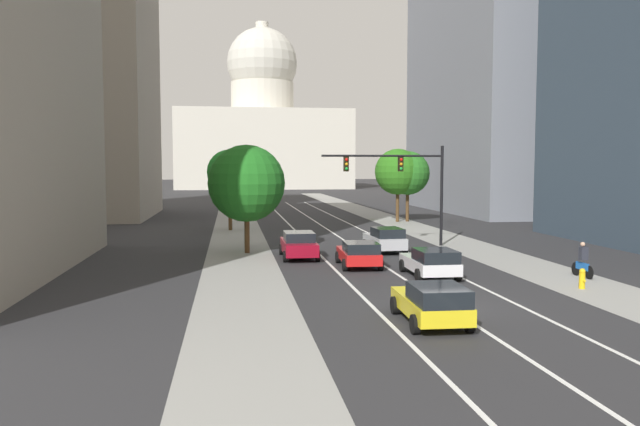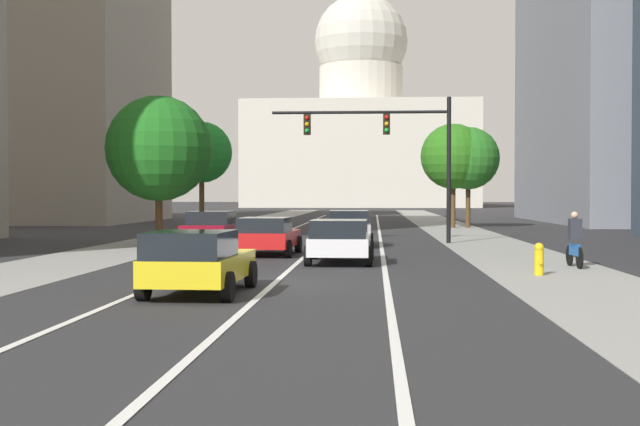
% 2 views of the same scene
% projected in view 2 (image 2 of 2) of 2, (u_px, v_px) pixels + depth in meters
% --- Properties ---
extents(ground_plane, '(400.00, 400.00, 0.00)m').
position_uv_depth(ground_plane, '(340.00, 225.00, 60.57)').
color(ground_plane, '#2B2B2D').
extents(sidewalk_left, '(3.99, 130.00, 0.01)m').
position_uv_depth(sidewalk_left, '(225.00, 228.00, 56.08)').
color(sidewalk_left, gray).
rests_on(sidewalk_left, ground).
extents(sidewalk_right, '(3.99, 130.00, 0.01)m').
position_uv_depth(sidewalk_right, '(451.00, 228.00, 55.09)').
color(sidewalk_right, gray).
rests_on(sidewalk_right, ground).
extents(lane_stripe_left, '(0.16, 90.00, 0.01)m').
position_uv_depth(lane_stripe_left, '(278.00, 235.00, 45.79)').
color(lane_stripe_left, white).
rests_on(lane_stripe_left, ground).
extents(lane_stripe_center, '(0.16, 90.00, 0.01)m').
position_uv_depth(lane_stripe_center, '(329.00, 235.00, 45.61)').
color(lane_stripe_center, white).
rests_on(lane_stripe_center, ground).
extents(lane_stripe_right, '(0.16, 90.00, 0.01)m').
position_uv_depth(lane_stripe_right, '(380.00, 235.00, 45.42)').
color(lane_stripe_right, white).
rests_on(lane_stripe_right, ground).
extents(office_tower_far_left, '(18.28, 19.79, 31.88)m').
position_uv_depth(office_tower_far_left, '(38.00, 29.00, 68.43)').
color(office_tower_far_left, '#9E9384').
rests_on(office_tower_far_left, ground).
extents(capitol_building, '(41.89, 29.17, 41.26)m').
position_uv_depth(capitol_building, '(361.00, 132.00, 155.89)').
color(capitol_building, beige).
rests_on(capitol_building, ground).
extents(car_red, '(2.21, 4.13, 1.41)m').
position_uv_depth(car_red, '(268.00, 235.00, 30.39)').
color(car_red, red).
rests_on(car_red, ground).
extents(car_yellow, '(2.11, 4.09, 1.45)m').
position_uv_depth(car_yellow, '(198.00, 261.00, 18.31)').
color(car_yellow, yellow).
rests_on(car_yellow, ground).
extents(car_silver, '(2.11, 4.15, 1.56)m').
position_uv_depth(car_silver, '(349.00, 227.00, 35.76)').
color(car_silver, '#B2B5BA').
rests_on(car_silver, ground).
extents(car_white, '(2.16, 4.19, 1.44)m').
position_uv_depth(car_white, '(340.00, 240.00, 26.78)').
color(car_white, silver).
rests_on(car_white, ground).
extents(car_crimson, '(2.09, 4.50, 1.55)m').
position_uv_depth(car_crimson, '(212.00, 229.00, 34.34)').
color(car_crimson, maroon).
rests_on(car_crimson, ground).
extents(traffic_signal_mast, '(8.26, 0.39, 6.73)m').
position_uv_depth(traffic_signal_mast, '(392.00, 140.00, 38.09)').
color(traffic_signal_mast, black).
rests_on(traffic_signal_mast, ground).
extents(fire_hydrant, '(0.26, 0.35, 0.91)m').
position_uv_depth(fire_hydrant, '(539.00, 259.00, 22.76)').
color(fire_hydrant, yellow).
rests_on(fire_hydrant, ground).
extents(cyclist, '(0.37, 1.70, 1.72)m').
position_uv_depth(cyclist, '(575.00, 240.00, 25.24)').
color(cyclist, black).
rests_on(cyclist, ground).
extents(street_tree_near_left, '(4.74, 4.74, 6.68)m').
position_uv_depth(street_tree_near_left, '(159.00, 149.00, 37.03)').
color(street_tree_near_left, '#51381E').
rests_on(street_tree_near_left, ground).
extents(street_tree_far_right, '(4.42, 4.42, 7.05)m').
position_uv_depth(street_tree_far_right, '(453.00, 157.00, 55.91)').
color(street_tree_far_right, '#51381E').
rests_on(street_tree_far_right, ground).
extents(street_tree_mid_right, '(4.24, 4.24, 6.83)m').
position_uv_depth(street_tree_mid_right, '(468.00, 158.00, 55.96)').
color(street_tree_mid_right, '#51381E').
rests_on(street_tree_mid_right, ground).
extents(street_tree_mid_left, '(3.79, 3.79, 6.77)m').
position_uv_depth(street_tree_mid_left, '(202.00, 153.00, 51.18)').
color(street_tree_mid_left, '#51381E').
rests_on(street_tree_mid_left, ground).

